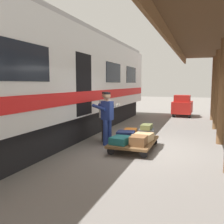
# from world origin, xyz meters

# --- Properties ---
(ground_plane) EXTENTS (60.00, 60.00, 0.00)m
(ground_plane) POSITION_xyz_m (0.00, 0.00, 0.00)
(ground_plane) COLOR slate
(train_car) EXTENTS (3.02, 16.46, 4.00)m
(train_car) POSITION_xyz_m (3.76, -0.00, 2.06)
(train_car) COLOR silver
(train_car) RESTS_ON ground_plane
(luggage_cart) EXTENTS (1.18, 1.89, 0.28)m
(luggage_cart) POSITION_xyz_m (0.50, 0.22, 0.24)
(luggage_cart) COLOR brown
(luggage_cart) RESTS_ON ground_plane
(suitcase_teal_softside) EXTENTS (0.55, 0.63, 0.20)m
(suitcase_teal_softside) POSITION_xyz_m (0.77, 0.74, 0.38)
(suitcase_teal_softside) COLOR #1E666B
(suitcase_teal_softside) RESTS_ON luggage_cart
(suitcase_orange_carryall) EXTENTS (0.45, 0.59, 0.24)m
(suitcase_orange_carryall) POSITION_xyz_m (0.77, -0.30, 0.40)
(suitcase_orange_carryall) COLOR #CC6B23
(suitcase_orange_carryall) RESTS_ON luggage_cart
(suitcase_navy_fabric) EXTENTS (0.57, 0.50, 0.26)m
(suitcase_navy_fabric) POSITION_xyz_m (0.77, 0.22, 0.41)
(suitcase_navy_fabric) COLOR navy
(suitcase_navy_fabric) RESTS_ON luggage_cart
(suitcase_slate_roller) EXTENTS (0.52, 0.57, 0.28)m
(suitcase_slate_roller) POSITION_xyz_m (0.24, -0.30, 0.42)
(suitcase_slate_roller) COLOR #4C515B
(suitcase_slate_roller) RESTS_ON luggage_cart
(suitcase_tan_vintage) EXTENTS (0.58, 0.70, 0.23)m
(suitcase_tan_vintage) POSITION_xyz_m (0.24, 0.22, 0.39)
(suitcase_tan_vintage) COLOR tan
(suitcase_tan_vintage) RESTS_ON luggage_cart
(suitcase_brown_leather) EXTENTS (0.43, 0.50, 0.26)m
(suitcase_brown_leather) POSITION_xyz_m (0.24, 0.74, 0.41)
(suitcase_brown_leather) COLOR brown
(suitcase_brown_leather) RESTS_ON luggage_cart
(suitcase_olive_duffel) EXTENTS (0.31, 0.50, 0.15)m
(suitcase_olive_duffel) POSITION_xyz_m (0.24, -0.28, 0.63)
(suitcase_olive_duffel) COLOR brown
(suitcase_olive_duffel) RESTS_ON suitcase_slate_roller
(porter_in_overalls) EXTENTS (0.73, 0.56, 1.70)m
(porter_in_overalls) POSITION_xyz_m (1.50, -0.08, 0.93)
(porter_in_overalls) COLOR navy
(porter_in_overalls) RESTS_ON ground_plane
(porter_by_door) EXTENTS (0.67, 0.43, 1.70)m
(porter_by_door) POSITION_xyz_m (1.70, -0.50, 0.93)
(porter_by_door) COLOR #332D28
(porter_by_door) RESTS_ON ground_plane
(baggage_tug) EXTENTS (1.17, 1.74, 1.30)m
(baggage_tug) POSITION_xyz_m (-0.32, -8.08, 0.63)
(baggage_tug) COLOR #B21E19
(baggage_tug) RESTS_ON ground_plane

